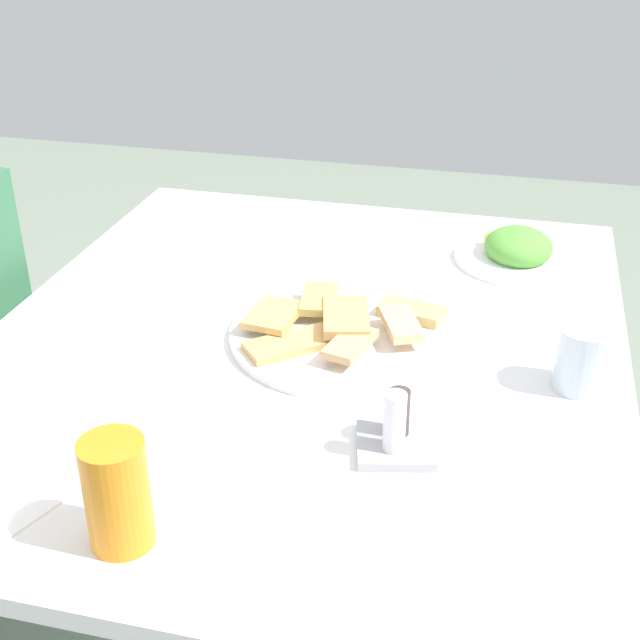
{
  "coord_description": "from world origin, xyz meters",
  "views": [
    {
      "loc": [
        -1.03,
        -0.28,
        1.35
      ],
      "look_at": [
        0.01,
        -0.02,
        0.77
      ],
      "focal_mm": 47.98,
      "sensor_mm": 36.0,
      "label": 1
    }
  ],
  "objects_px": {
    "pide_platter": "(344,331)",
    "fork": "(15,491)",
    "dining_table": "(304,385)",
    "salad_plate_greens": "(518,251)",
    "soda_can": "(117,493)",
    "condiment_caddy": "(396,432)",
    "drinking_glass": "(582,358)",
    "paper_napkin": "(1,492)"
  },
  "relations": [
    {
      "from": "dining_table",
      "to": "salad_plate_greens",
      "type": "distance_m",
      "value": 0.46
    },
    {
      "from": "pide_platter",
      "to": "fork",
      "type": "xyz_separation_m",
      "value": [
        -0.42,
        0.27,
        -0.01
      ]
    },
    {
      "from": "soda_can",
      "to": "condiment_caddy",
      "type": "height_order",
      "value": "soda_can"
    },
    {
      "from": "dining_table",
      "to": "fork",
      "type": "height_order",
      "value": "fork"
    },
    {
      "from": "pide_platter",
      "to": "paper_napkin",
      "type": "relative_size",
      "value": 2.45
    },
    {
      "from": "soda_can",
      "to": "drinking_glass",
      "type": "xyz_separation_m",
      "value": [
        0.4,
        -0.45,
        -0.02
      ]
    },
    {
      "from": "drinking_glass",
      "to": "paper_napkin",
      "type": "xyz_separation_m",
      "value": [
        -0.37,
        0.62,
        -0.04
      ]
    },
    {
      "from": "pide_platter",
      "to": "condiment_caddy",
      "type": "bearing_deg",
      "value": -154.72
    },
    {
      "from": "paper_napkin",
      "to": "condiment_caddy",
      "type": "distance_m",
      "value": 0.44
    },
    {
      "from": "soda_can",
      "to": "condiment_caddy",
      "type": "bearing_deg",
      "value": -48.42
    },
    {
      "from": "soda_can",
      "to": "salad_plate_greens",
      "type": "bearing_deg",
      "value": -24.52
    },
    {
      "from": "pide_platter",
      "to": "fork",
      "type": "distance_m",
      "value": 0.5
    },
    {
      "from": "soda_can",
      "to": "pide_platter",
      "type": "bearing_deg",
      "value": -15.77
    },
    {
      "from": "salad_plate_greens",
      "to": "soda_can",
      "type": "bearing_deg",
      "value": 155.48
    },
    {
      "from": "paper_napkin",
      "to": "condiment_caddy",
      "type": "height_order",
      "value": "condiment_caddy"
    },
    {
      "from": "paper_napkin",
      "to": "condiment_caddy",
      "type": "relative_size",
      "value": 1.27
    },
    {
      "from": "drinking_glass",
      "to": "fork",
      "type": "distance_m",
      "value": 0.7
    },
    {
      "from": "condiment_caddy",
      "to": "pide_platter",
      "type": "bearing_deg",
      "value": 25.28
    },
    {
      "from": "fork",
      "to": "salad_plate_greens",
      "type": "bearing_deg",
      "value": -38.61
    },
    {
      "from": "salad_plate_greens",
      "to": "condiment_caddy",
      "type": "distance_m",
      "value": 0.59
    },
    {
      "from": "pide_platter",
      "to": "paper_napkin",
      "type": "xyz_separation_m",
      "value": [
        -0.42,
        0.29,
        -0.01
      ]
    },
    {
      "from": "dining_table",
      "to": "paper_napkin",
      "type": "distance_m",
      "value": 0.48
    },
    {
      "from": "salad_plate_greens",
      "to": "paper_napkin",
      "type": "relative_size",
      "value": 1.57
    },
    {
      "from": "drinking_glass",
      "to": "condiment_caddy",
      "type": "relative_size",
      "value": 0.82
    },
    {
      "from": "dining_table",
      "to": "paper_napkin",
      "type": "relative_size",
      "value": 7.98
    },
    {
      "from": "paper_napkin",
      "to": "drinking_glass",
      "type": "bearing_deg",
      "value": -59.14
    },
    {
      "from": "dining_table",
      "to": "salad_plate_greens",
      "type": "relative_size",
      "value": 5.07
    },
    {
      "from": "dining_table",
      "to": "fork",
      "type": "relative_size",
      "value": 5.84
    },
    {
      "from": "pide_platter",
      "to": "condiment_caddy",
      "type": "xyz_separation_m",
      "value": [
        -0.24,
        -0.11,
        0.01
      ]
    },
    {
      "from": "paper_napkin",
      "to": "fork",
      "type": "xyz_separation_m",
      "value": [
        0.0,
        -0.02,
        0.0
      ]
    },
    {
      "from": "soda_can",
      "to": "condiment_caddy",
      "type": "relative_size",
      "value": 1.13
    },
    {
      "from": "pide_platter",
      "to": "fork",
      "type": "height_order",
      "value": "pide_platter"
    },
    {
      "from": "dining_table",
      "to": "fork",
      "type": "xyz_separation_m",
      "value": [
        -0.41,
        0.22,
        0.09
      ]
    },
    {
      "from": "condiment_caddy",
      "to": "soda_can",
      "type": "bearing_deg",
      "value": 131.58
    },
    {
      "from": "drinking_glass",
      "to": "paper_napkin",
      "type": "height_order",
      "value": "drinking_glass"
    },
    {
      "from": "dining_table",
      "to": "soda_can",
      "type": "bearing_deg",
      "value": 170.76
    },
    {
      "from": "paper_napkin",
      "to": "fork",
      "type": "height_order",
      "value": "fork"
    },
    {
      "from": "salad_plate_greens",
      "to": "drinking_glass",
      "type": "relative_size",
      "value": 2.44
    },
    {
      "from": "pide_platter",
      "to": "salad_plate_greens",
      "type": "height_order",
      "value": "salad_plate_greens"
    },
    {
      "from": "dining_table",
      "to": "fork",
      "type": "bearing_deg",
      "value": 152.04
    },
    {
      "from": "pide_platter",
      "to": "condiment_caddy",
      "type": "height_order",
      "value": "condiment_caddy"
    },
    {
      "from": "fork",
      "to": "condiment_caddy",
      "type": "xyz_separation_m",
      "value": [
        0.18,
        -0.39,
        0.02
      ]
    }
  ]
}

